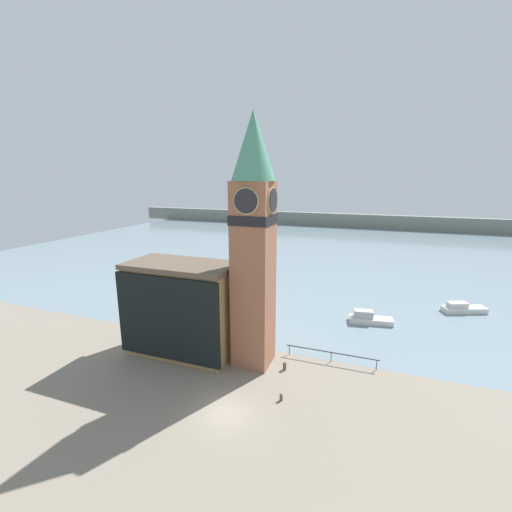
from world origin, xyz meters
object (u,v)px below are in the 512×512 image
Objects in this scene: pier_building at (182,308)px; boat_near at (369,318)px; clock_tower at (253,238)px; mooring_bollard_near at (281,397)px; boat_far at (463,309)px; mooring_bollard_far at (285,366)px.

pier_building is 2.04× the size of boat_near.
clock_tower is 2.12× the size of pier_building.
clock_tower is 14.11m from mooring_bollard_near.
boat_far is at bearing 25.32° from boat_near.
boat_far is 7.44× the size of mooring_bollard_far.
pier_building reaches higher than mooring_bollard_near.
mooring_bollard_far is at bearing 0.76° from pier_building.
boat_near is 6.88× the size of mooring_bollard_far.
pier_building is at bearing -150.42° from boat_near.
clock_tower reaches higher than mooring_bollard_near.
boat_far is 9.61× the size of mooring_bollard_near.
clock_tower is at bearing -135.82° from boat_near.
clock_tower is 4.32× the size of boat_near.
clock_tower is 29.68× the size of mooring_bollard_far.
boat_far is (22.68, 22.20, -12.25)m from clock_tower.
clock_tower is at bearing 173.43° from mooring_bollard_far.
boat_near is at bearing 63.36° from mooring_bollard_far.
boat_near reaches higher than boat_far.
pier_building is 13.73m from mooring_bollard_near.
clock_tower reaches higher than boat_near.
boat_far is at bearing 36.71° from pier_building.
boat_far reaches higher than mooring_bollard_near.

